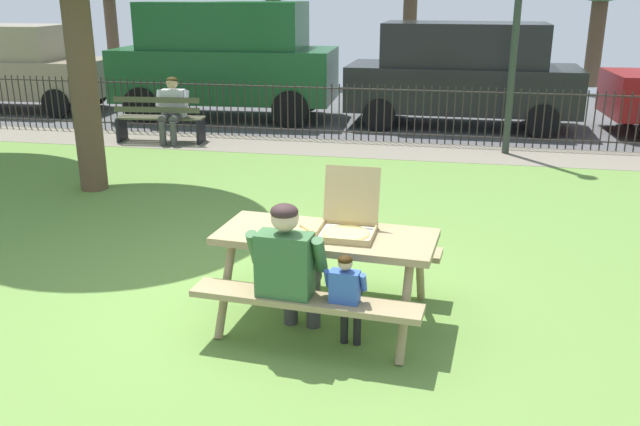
{
  "coord_description": "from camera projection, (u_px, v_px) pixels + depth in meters",
  "views": [
    {
      "loc": [
        1.62,
        -5.38,
        2.67
      ],
      "look_at": [
        0.48,
        0.34,
        0.75
      ],
      "focal_mm": 37.9,
      "sensor_mm": 36.0,
      "label": 1
    }
  ],
  "objects": [
    {
      "name": "ground",
      "position": [
        299.0,
        243.0,
        7.55
      ],
      "size": [
        28.0,
        10.99,
        0.02
      ],
      "primitive_type": "cube",
      "color": "olive"
    },
    {
      "name": "cobblestone_walkway",
      "position": [
        359.0,
        149.0,
        12.01
      ],
      "size": [
        28.0,
        1.4,
        0.01
      ],
      "primitive_type": "cube",
      "color": "gray"
    },
    {
      "name": "street_asphalt",
      "position": [
        385.0,
        109.0,
        16.05
      ],
      "size": [
        28.0,
        7.28,
        0.01
      ],
      "primitive_type": "cube",
      "color": "#515154"
    },
    {
      "name": "picnic_table_foreground",
      "position": [
        326.0,
        253.0,
        5.63
      ],
      "size": [
        1.91,
        1.62,
        0.79
      ],
      "color": "#9D8960",
      "rests_on": "ground"
    },
    {
      "name": "pizza_box_open",
      "position": [
        348.0,
        221.0,
        5.56
      ],
      "size": [
        0.48,
        0.55,
        0.51
      ],
      "color": "tan",
      "rests_on": "picnic_table_foreground"
    },
    {
      "name": "pizza_slice_on_table",
      "position": [
        297.0,
        231.0,
        5.62
      ],
      "size": [
        0.29,
        0.28,
        0.02
      ],
      "color": "#F3DE76",
      "rests_on": "picnic_table_foreground"
    },
    {
      "name": "adult_at_table",
      "position": [
        289.0,
        267.0,
        5.19
      ],
      "size": [
        0.62,
        0.61,
        1.19
      ],
      "color": "#3C3C3C",
      "rests_on": "ground"
    },
    {
      "name": "child_at_table",
      "position": [
        347.0,
        293.0,
        5.09
      ],
      "size": [
        0.33,
        0.32,
        0.83
      ],
      "color": "black",
      "rests_on": "ground"
    },
    {
      "name": "iron_fence_streetside",
      "position": [
        365.0,
        112.0,
        12.49
      ],
      "size": [
        20.29,
        0.03,
        1.05
      ],
      "color": "#2D2823",
      "rests_on": "ground"
    },
    {
      "name": "park_bench_left",
      "position": [
        160.0,
        120.0,
        12.44
      ],
      "size": [
        1.63,
        0.59,
        0.85
      ],
      "color": "#505039",
      "rests_on": "ground"
    },
    {
      "name": "person_on_park_bench",
      "position": [
        172.0,
        107.0,
        12.34
      ],
      "size": [
        0.62,
        0.61,
        1.19
      ],
      "color": "#414141",
      "rests_on": "ground"
    },
    {
      "name": "parked_car_far_left",
      "position": [
        11.0,
        66.0,
        15.66
      ],
      "size": [
        4.47,
        2.07,
        1.94
      ],
      "color": "gray",
      "rests_on": "ground"
    },
    {
      "name": "parked_car_left",
      "position": [
        226.0,
        57.0,
        14.59
      ],
      "size": [
        4.79,
        2.27,
        2.46
      ],
      "color": "#1B5229",
      "rests_on": "ground"
    },
    {
      "name": "parked_car_center",
      "position": [
        463.0,
        72.0,
        13.72
      ],
      "size": [
        4.63,
        2.02,
        2.08
      ],
      "color": "black",
      "rests_on": "ground"
    }
  ]
}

